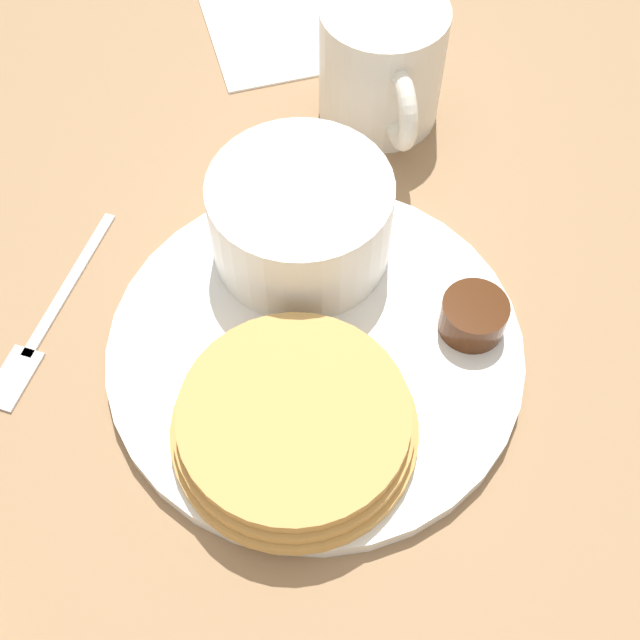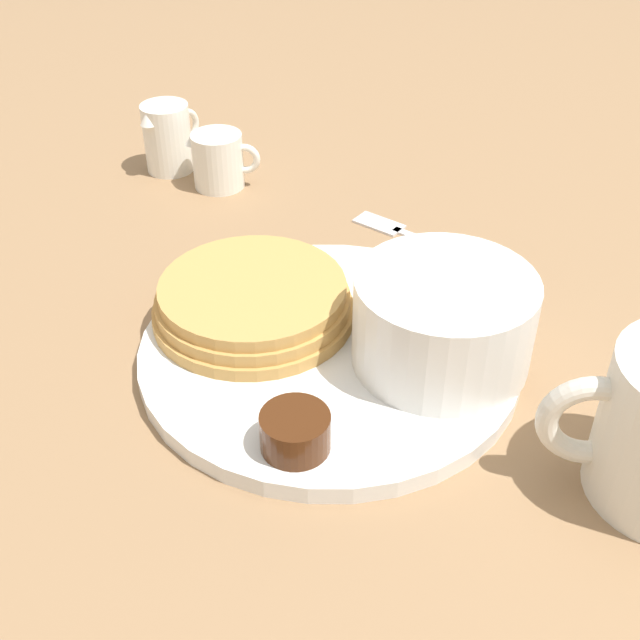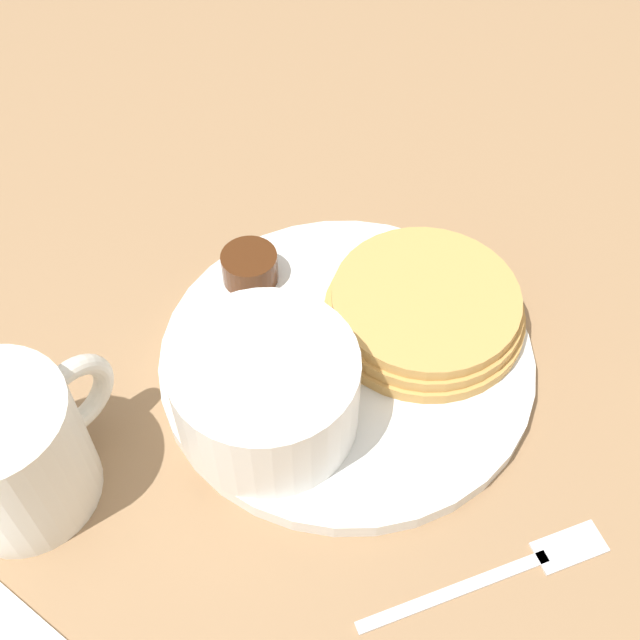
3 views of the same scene
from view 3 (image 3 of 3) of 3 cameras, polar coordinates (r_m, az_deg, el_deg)
name	(u,v)px [view 3 (image 3 of 3)]	position (r m, az deg, el deg)	size (l,w,h in m)	color
ground_plane	(346,363)	(0.54, 1.88, -3.06)	(4.00, 4.00, 0.00)	#93704C
plate	(346,358)	(0.53, 1.89, -2.69)	(0.25, 0.25, 0.01)	white
pancake_stack	(425,308)	(0.54, 7.45, 0.86)	(0.14, 0.14, 0.03)	tan
bowl	(266,389)	(0.47, -3.88, -4.93)	(0.11, 0.11, 0.06)	white
syrup_cup	(250,267)	(0.56, -5.02, 3.78)	(0.04, 0.04, 0.02)	#47230F
butter_ramekin	(232,407)	(0.49, -6.27, -6.15)	(0.05, 0.05, 0.04)	white
coffee_mug	(12,450)	(0.48, -21.07, -8.62)	(0.12, 0.09, 0.09)	silver
fork	(513,568)	(0.48, 13.60, -16.78)	(0.14, 0.09, 0.00)	silver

